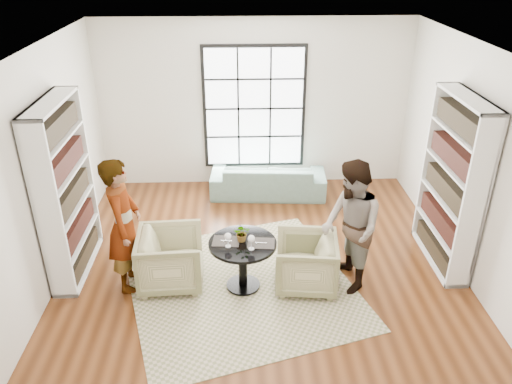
{
  "coord_description": "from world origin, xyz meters",
  "views": [
    {
      "loc": [
        -0.3,
        -5.59,
        4.13
      ],
      "look_at": [
        -0.07,
        0.4,
        1.08
      ],
      "focal_mm": 35.0,
      "sensor_mm": 36.0,
      "label": 1
    }
  ],
  "objects_px": {
    "pedestal_table": "(243,255)",
    "sofa": "(268,179)",
    "armchair_right": "(306,262)",
    "flower_centerpiece": "(242,233)",
    "person_right": "(351,227)",
    "wine_glass_left": "(228,237)",
    "person_left": "(124,225)",
    "wine_glass_right": "(251,239)",
    "armchair_left": "(171,259)"
  },
  "relations": [
    {
      "from": "pedestal_table",
      "to": "sofa",
      "type": "height_order",
      "value": "pedestal_table"
    },
    {
      "from": "armchair_right",
      "to": "flower_centerpiece",
      "type": "xyz_separation_m",
      "value": [
        -0.82,
        0.03,
        0.45
      ]
    },
    {
      "from": "pedestal_table",
      "to": "person_right",
      "type": "relative_size",
      "value": 0.49
    },
    {
      "from": "flower_centerpiece",
      "to": "sofa",
      "type": "bearing_deg",
      "value": 79.46
    },
    {
      "from": "sofa",
      "to": "flower_centerpiece",
      "type": "relative_size",
      "value": 8.85
    },
    {
      "from": "pedestal_table",
      "to": "flower_centerpiece",
      "type": "distance_m",
      "value": 0.31
    },
    {
      "from": "pedestal_table",
      "to": "wine_glass_left",
      "type": "relative_size",
      "value": 4.44
    },
    {
      "from": "person_right",
      "to": "sofa",
      "type": "bearing_deg",
      "value": -171.58
    },
    {
      "from": "person_left",
      "to": "wine_glass_right",
      "type": "height_order",
      "value": "person_left"
    },
    {
      "from": "person_left",
      "to": "wine_glass_left",
      "type": "distance_m",
      "value": 1.33
    },
    {
      "from": "wine_glass_right",
      "to": "person_right",
      "type": "bearing_deg",
      "value": 7.4
    },
    {
      "from": "wine_glass_right",
      "to": "armchair_right",
      "type": "bearing_deg",
      "value": 12.97
    },
    {
      "from": "pedestal_table",
      "to": "armchair_right",
      "type": "height_order",
      "value": "armchair_right"
    },
    {
      "from": "person_right",
      "to": "armchair_right",
      "type": "bearing_deg",
      "value": -99.67
    },
    {
      "from": "armchair_left",
      "to": "person_left",
      "type": "xyz_separation_m",
      "value": [
        -0.55,
        0.0,
        0.52
      ]
    },
    {
      "from": "sofa",
      "to": "armchair_right",
      "type": "distance_m",
      "value": 2.71
    },
    {
      "from": "armchair_right",
      "to": "wine_glass_left",
      "type": "relative_size",
      "value": 4.06
    },
    {
      "from": "armchair_left",
      "to": "wine_glass_left",
      "type": "height_order",
      "value": "wine_glass_left"
    },
    {
      "from": "person_left",
      "to": "armchair_right",
      "type": "bearing_deg",
      "value": -93.91
    },
    {
      "from": "armchair_right",
      "to": "person_left",
      "type": "distance_m",
      "value": 2.38
    },
    {
      "from": "wine_glass_right",
      "to": "flower_centerpiece",
      "type": "height_order",
      "value": "flower_centerpiece"
    },
    {
      "from": "pedestal_table",
      "to": "person_right",
      "type": "bearing_deg",
      "value": 0.21
    },
    {
      "from": "sofa",
      "to": "wine_glass_right",
      "type": "height_order",
      "value": "wine_glass_right"
    },
    {
      "from": "pedestal_table",
      "to": "armchair_left",
      "type": "relative_size",
      "value": 1.03
    },
    {
      "from": "sofa",
      "to": "flower_centerpiece",
      "type": "distance_m",
      "value": 2.75
    },
    {
      "from": "wine_glass_right",
      "to": "armchair_left",
      "type": "bearing_deg",
      "value": 164.92
    },
    {
      "from": "sofa",
      "to": "wine_glass_left",
      "type": "distance_m",
      "value": 2.91
    },
    {
      "from": "person_right",
      "to": "wine_glass_left",
      "type": "height_order",
      "value": "person_right"
    },
    {
      "from": "person_left",
      "to": "wine_glass_left",
      "type": "relative_size",
      "value": 9.25
    },
    {
      "from": "armchair_left",
      "to": "flower_centerpiece",
      "type": "height_order",
      "value": "flower_centerpiece"
    },
    {
      "from": "person_right",
      "to": "wine_glass_left",
      "type": "distance_m",
      "value": 1.55
    },
    {
      "from": "sofa",
      "to": "flower_centerpiece",
      "type": "height_order",
      "value": "flower_centerpiece"
    },
    {
      "from": "pedestal_table",
      "to": "person_right",
      "type": "height_order",
      "value": "person_right"
    },
    {
      "from": "person_left",
      "to": "wine_glass_left",
      "type": "bearing_deg",
      "value": -100.18
    },
    {
      "from": "armchair_left",
      "to": "sofa",
      "type": "bearing_deg",
      "value": -32.15
    },
    {
      "from": "armchair_left",
      "to": "wine_glass_left",
      "type": "xyz_separation_m",
      "value": [
        0.76,
        -0.21,
        0.45
      ]
    },
    {
      "from": "wine_glass_left",
      "to": "flower_centerpiece",
      "type": "distance_m",
      "value": 0.22
    },
    {
      "from": "armchair_left",
      "to": "wine_glass_right",
      "type": "distance_m",
      "value": 1.18
    },
    {
      "from": "pedestal_table",
      "to": "sofa",
      "type": "xyz_separation_m",
      "value": [
        0.49,
        2.69,
        -0.21
      ]
    },
    {
      "from": "person_right",
      "to": "wine_glass_left",
      "type": "xyz_separation_m",
      "value": [
        -1.55,
        -0.09,
        -0.05
      ]
    },
    {
      "from": "pedestal_table",
      "to": "sofa",
      "type": "distance_m",
      "value": 2.75
    },
    {
      "from": "pedestal_table",
      "to": "wine_glass_right",
      "type": "bearing_deg",
      "value": -55.94
    },
    {
      "from": "person_left",
      "to": "flower_centerpiece",
      "type": "bearing_deg",
      "value": -94.19
    },
    {
      "from": "sofa",
      "to": "wine_glass_left",
      "type": "xyz_separation_m",
      "value": [
        -0.67,
        -2.78,
        0.54
      ]
    },
    {
      "from": "armchair_right",
      "to": "wine_glass_right",
      "type": "bearing_deg",
      "value": -70.55
    },
    {
      "from": "armchair_right",
      "to": "wine_glass_left",
      "type": "xyz_separation_m",
      "value": [
        -1.0,
        -0.09,
        0.47
      ]
    },
    {
      "from": "person_right",
      "to": "flower_centerpiece",
      "type": "xyz_separation_m",
      "value": [
        -1.37,
        0.03,
        -0.07
      ]
    },
    {
      "from": "sofa",
      "to": "person_right",
      "type": "height_order",
      "value": "person_right"
    },
    {
      "from": "armchair_left",
      "to": "person_left",
      "type": "height_order",
      "value": "person_left"
    },
    {
      "from": "wine_glass_right",
      "to": "wine_glass_left",
      "type": "bearing_deg",
      "value": 166.35
    }
  ]
}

